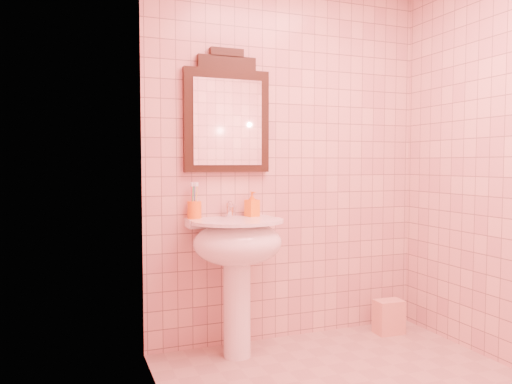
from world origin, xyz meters
name	(u,v)px	position (x,y,z in m)	size (l,w,h in m)	color
back_wall	(289,158)	(0.00, 1.10, 1.25)	(2.00, 0.02, 2.50)	beige
pedestal_sink	(237,252)	(-0.45, 0.87, 0.66)	(0.58, 0.58, 0.86)	white
faucet	(230,209)	(-0.45, 1.01, 0.92)	(0.04, 0.16, 0.11)	white
mirror	(227,115)	(-0.45, 1.07, 1.52)	(0.57, 0.06, 0.79)	black
toothbrush_cup	(194,210)	(-0.68, 1.04, 0.92)	(0.09, 0.09, 0.21)	orange
soap_dispenser	(252,204)	(-0.30, 1.01, 0.95)	(0.07, 0.08, 0.17)	orange
towel	(389,317)	(0.69, 0.89, 0.12)	(0.20, 0.13, 0.24)	#E2AB85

